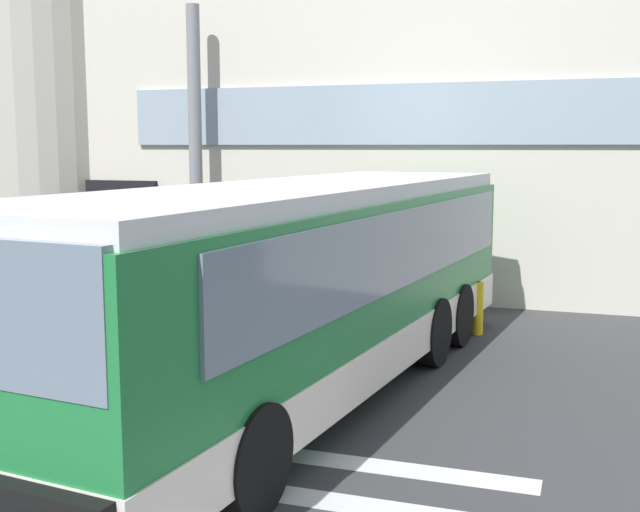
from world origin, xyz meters
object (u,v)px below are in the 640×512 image
Objects in this scene: passenger_by_doorway at (254,258)px; passenger_near_column at (210,260)px; bus_main_foreground at (300,291)px; passenger_at_curb_edge at (315,260)px; entry_support_column at (196,153)px; safety_bollard_yellow at (478,308)px.

passenger_near_column is at bearing -150.70° from passenger_by_doorway.
passenger_at_curb_edge is (-1.56, 5.09, -0.37)m from bus_main_foreground.
passenger_at_curb_edge is at bearing 107.06° from bus_main_foreground.
passenger_near_column and passenger_at_curb_edge have the same top height.
entry_support_column is at bearing 167.13° from passenger_at_curb_edge.
safety_bollard_yellow is (1.76, 3.95, -0.88)m from bus_main_foreground.
entry_support_column reaches higher than passenger_at_curb_edge.
entry_support_column is at bearing 127.76° from bus_main_foreground.
bus_main_foreground is 5.94m from passenger_by_doorway.
passenger_at_curb_edge is at bearing -12.87° from entry_support_column.
passenger_near_column reaches higher than safety_bollard_yellow.
passenger_at_curb_edge is at bearing 9.42° from passenger_near_column.
entry_support_column reaches higher than bus_main_foreground.
entry_support_column is 3.62× the size of passenger_at_curb_edge.
entry_support_column is 2.69m from passenger_by_doorway.
bus_main_foreground is at bearing -60.91° from passenger_by_doorway.
passenger_by_doorway is 1.32m from passenger_at_curb_edge.
bus_main_foreground is (4.45, -5.75, -1.70)m from entry_support_column.
entry_support_column is 3.62m from passenger_at_curb_edge.
entry_support_column is 3.62× the size of passenger_near_column.
safety_bollard_yellow is at bearing -18.96° from passenger_at_curb_edge.
passenger_near_column is 1.00× the size of passenger_at_curb_edge.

